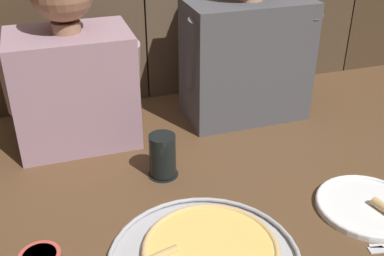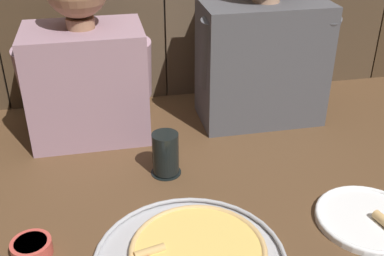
{
  "view_description": "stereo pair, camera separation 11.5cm",
  "coord_description": "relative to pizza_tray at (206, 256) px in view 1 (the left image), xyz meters",
  "views": [
    {
      "loc": [
        -0.34,
        -0.86,
        0.74
      ],
      "look_at": [
        -0.02,
        0.1,
        0.18
      ],
      "focal_mm": 44.11,
      "sensor_mm": 36.0,
      "label": 1
    },
    {
      "loc": [
        -0.23,
        -0.89,
        0.74
      ],
      "look_at": [
        -0.02,
        0.1,
        0.18
      ],
      "focal_mm": 44.11,
      "sensor_mm": 36.0,
      "label": 2
    }
  ],
  "objects": [
    {
      "name": "drinking_glass",
      "position": [
        -0.0,
        0.34,
        0.05
      ],
      "size": [
        0.08,
        0.08,
        0.12
      ],
      "color": "black",
      "rests_on": "ground"
    },
    {
      "name": "ground_plane",
      "position": [
        0.08,
        0.16,
        -0.01
      ],
      "size": [
        3.2,
        3.2,
        0.0
      ],
      "primitive_type": "plane",
      "color": "brown"
    },
    {
      "name": "pizza_tray",
      "position": [
        0.0,
        0.0,
        0.0
      ],
      "size": [
        0.42,
        0.42,
        0.03
      ],
      "color": "#B2B2B7",
      "rests_on": "ground"
    },
    {
      "name": "diner_left",
      "position": [
        -0.2,
        0.61,
        0.24
      ],
      "size": [
        0.38,
        0.24,
        0.55
      ],
      "color": "gray",
      "rests_on": "ground"
    },
    {
      "name": "diner_right",
      "position": [
        0.35,
        0.61,
        0.28
      ],
      "size": [
        0.42,
        0.22,
        0.62
      ],
      "color": "#4C4C51",
      "rests_on": "ground"
    },
    {
      "name": "dinner_plate",
      "position": [
        0.43,
        0.04,
        -0.0
      ],
      "size": [
        0.25,
        0.25,
        0.03
      ],
      "color": "white",
      "rests_on": "ground"
    }
  ]
}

